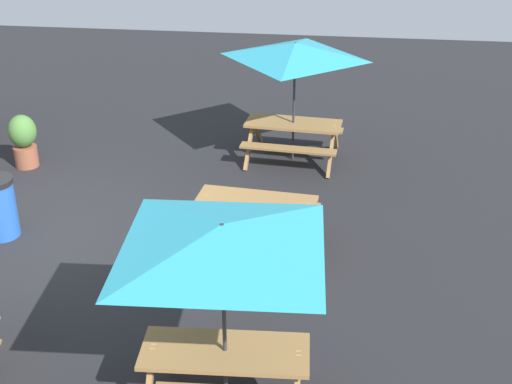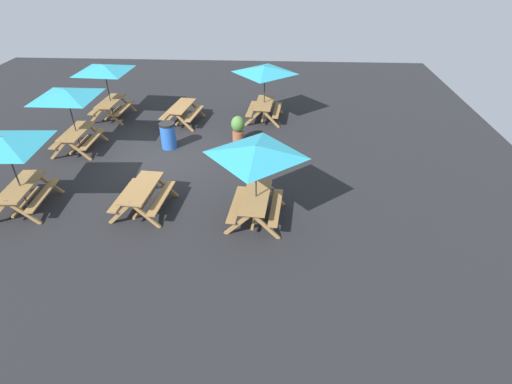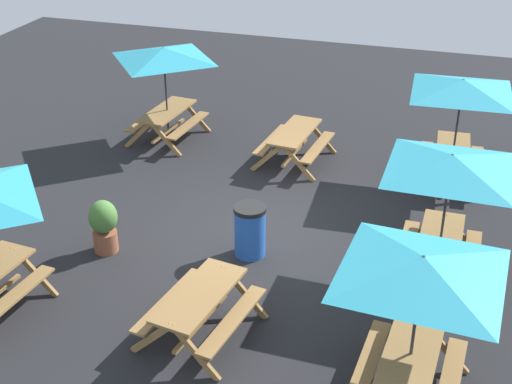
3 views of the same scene
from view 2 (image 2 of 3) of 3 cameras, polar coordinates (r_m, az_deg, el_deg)
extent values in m
plane|color=#232326|center=(14.92, -12.94, 5.04)|extent=(26.10, 26.10, 0.00)
cube|color=olive|center=(10.90, 0.00, -0.71)|extent=(1.85, 0.85, 0.05)
cube|color=olive|center=(11.01, 2.84, -2.18)|extent=(1.82, 0.42, 0.04)
cube|color=olive|center=(11.14, -2.80, -1.73)|extent=(1.82, 0.42, 0.04)
cube|color=olive|center=(10.45, 1.39, -4.90)|extent=(0.13, 0.80, 0.81)
cube|color=olive|center=(10.54, -2.57, -4.56)|extent=(0.13, 0.80, 0.81)
cube|color=olive|center=(11.71, 2.30, -0.25)|extent=(0.13, 0.80, 0.81)
cube|color=olive|center=(11.79, -1.23, 0.02)|extent=(0.13, 0.80, 0.81)
cube|color=olive|center=(11.20, 0.00, -2.92)|extent=(1.56, 0.21, 0.06)
cylinder|color=#2D2D33|center=(10.68, 0.00, 1.13)|extent=(0.04, 0.04, 2.30)
pyramid|color=teal|center=(10.18, 0.00, 5.96)|extent=(2.17, 2.17, 0.28)
cube|color=olive|center=(17.31, -10.61, 11.99)|extent=(1.88, 0.96, 0.05)
cube|color=olive|center=(17.23, -8.78, 11.02)|extent=(1.82, 0.52, 0.04)
cube|color=olive|center=(17.62, -12.21, 11.17)|extent=(1.82, 0.52, 0.04)
cube|color=olive|center=(16.65, -10.24, 9.79)|extent=(0.18, 0.80, 0.81)
cube|color=olive|center=(16.92, -12.59, 9.91)|extent=(0.18, 0.80, 0.81)
cube|color=olive|center=(18.00, -8.50, 11.75)|extent=(0.18, 0.80, 0.81)
cube|color=olive|center=(18.25, -10.71, 11.84)|extent=(0.18, 0.80, 0.81)
cube|color=olive|center=(17.50, -10.44, 10.41)|extent=(1.55, 0.30, 0.06)
cube|color=olive|center=(11.75, -16.04, 0.60)|extent=(1.86, 0.86, 0.05)
cube|color=olive|center=(11.70, -13.35, -0.80)|extent=(1.82, 0.42, 0.04)
cube|color=olive|center=(12.12, -18.22, -0.37)|extent=(1.82, 0.42, 0.04)
cube|color=olive|center=(11.23, -15.50, -3.25)|extent=(0.13, 0.80, 0.81)
cube|color=olive|center=(11.52, -18.85, -2.89)|extent=(0.13, 0.80, 0.81)
cube|color=olive|center=(12.41, -12.92, 0.94)|extent=(0.13, 0.80, 0.81)
cube|color=olive|center=(12.68, -16.02, 1.18)|extent=(0.13, 0.80, 0.81)
cube|color=olive|center=(12.03, -15.67, -1.50)|extent=(1.56, 0.21, 0.06)
cube|color=olive|center=(13.19, -30.62, 0.70)|extent=(1.84, 0.80, 0.05)
cube|color=olive|center=(13.06, -28.19, -0.35)|extent=(1.81, 0.36, 0.04)
cube|color=olive|center=(13.61, -32.28, -0.35)|extent=(1.81, 0.36, 0.04)
cube|color=olive|center=(12.63, -30.23, -2.60)|extent=(0.11, 0.80, 0.81)
cube|color=olive|center=(13.77, -27.51, 1.15)|extent=(0.11, 0.80, 0.81)
cube|color=olive|center=(14.12, -30.14, 1.12)|extent=(0.11, 0.80, 0.81)
cube|color=olive|center=(13.44, -30.01, -1.17)|extent=(1.56, 0.16, 0.06)
cylinder|color=#2D2D33|center=(13.01, -31.12, 2.23)|extent=(0.04, 0.04, 2.30)
pyramid|color=teal|center=(12.61, -32.42, 6.16)|extent=(2.82, 2.82, 0.28)
cube|color=olive|center=(17.36, 1.19, 12.60)|extent=(1.85, 0.86, 0.05)
cube|color=olive|center=(17.41, 3.01, 11.61)|extent=(1.82, 0.42, 0.04)
cube|color=olive|center=(17.53, -0.64, 11.81)|extent=(1.82, 0.42, 0.04)
cube|color=olive|center=(16.74, 2.10, 10.43)|extent=(0.13, 0.80, 0.81)
cube|color=olive|center=(16.82, -0.42, 10.57)|extent=(0.13, 0.80, 0.81)
cube|color=olive|center=(18.18, 2.66, 12.29)|extent=(0.13, 0.80, 0.81)
cube|color=olive|center=(18.26, 0.32, 12.42)|extent=(0.13, 0.80, 0.81)
cube|color=olive|center=(17.55, 1.17, 11.01)|extent=(1.56, 0.21, 0.06)
cylinder|color=#2D2D33|center=(17.22, 1.20, 13.88)|extent=(0.04, 0.04, 2.30)
pyramid|color=teal|center=(16.92, 1.25, 17.12)|extent=(2.17, 2.17, 0.28)
cube|color=olive|center=(16.08, -24.31, 7.91)|extent=(1.81, 0.72, 0.05)
cube|color=olive|center=(15.95, -22.31, 7.03)|extent=(1.80, 0.28, 0.04)
cube|color=olive|center=(16.45, -25.80, 6.95)|extent=(1.80, 0.28, 0.04)
cube|color=olive|center=(15.44, -23.97, 5.45)|extent=(0.07, 0.80, 0.81)
cube|color=olive|center=(15.78, -26.34, 5.42)|extent=(0.07, 0.80, 0.81)
cube|color=olive|center=(16.69, -21.82, 7.97)|extent=(0.07, 0.80, 0.81)
cube|color=olive|center=(17.01, -24.07, 7.90)|extent=(0.07, 0.80, 0.81)
cube|color=olive|center=(16.28, -23.90, 6.27)|extent=(1.56, 0.09, 0.06)
cylinder|color=#2D2D33|center=(15.93, -24.65, 9.24)|extent=(0.04, 0.04, 2.30)
pyramid|color=teal|center=(15.60, -25.51, 12.60)|extent=(2.83, 2.83, 0.28)
cube|color=olive|center=(18.64, -20.07, 12.10)|extent=(1.84, 0.81, 0.05)
cube|color=olive|center=(18.51, -18.33, 11.31)|extent=(1.81, 0.37, 0.04)
cube|color=olive|center=(18.98, -21.42, 11.23)|extent=(1.81, 0.37, 0.04)
cube|color=olive|center=(17.96, -19.77, 10.11)|extent=(0.11, 0.80, 0.81)
cube|color=olive|center=(18.29, -21.87, 10.07)|extent=(0.11, 0.80, 0.81)
cube|color=olive|center=(19.27, -17.93, 11.97)|extent=(0.11, 0.80, 0.81)
cube|color=olive|center=(19.58, -19.93, 11.91)|extent=(0.11, 0.80, 0.81)
cube|color=olive|center=(18.82, -19.77, 10.63)|extent=(1.56, 0.17, 0.06)
cylinder|color=#2D2D33|center=(18.51, -20.31, 13.28)|extent=(0.04, 0.04, 2.30)
pyramid|color=teal|center=(18.23, -20.94, 16.24)|extent=(2.82, 2.82, 0.28)
cylinder|color=blue|center=(15.31, -12.42, 7.75)|extent=(0.56, 0.56, 0.90)
cylinder|color=black|center=(15.12, -12.64, 9.43)|extent=(0.59, 0.59, 0.08)
cylinder|color=#935138|center=(15.58, -2.56, 7.95)|extent=(0.44, 0.44, 0.40)
ellipsoid|color=#4C7F38|center=(15.37, -2.60, 9.68)|extent=(0.52, 0.52, 0.62)
camera|label=1|loc=(15.49, -57.72, 14.52)|focal=50.00mm
camera|label=3|loc=(24.84, -16.93, 32.56)|focal=50.00mm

